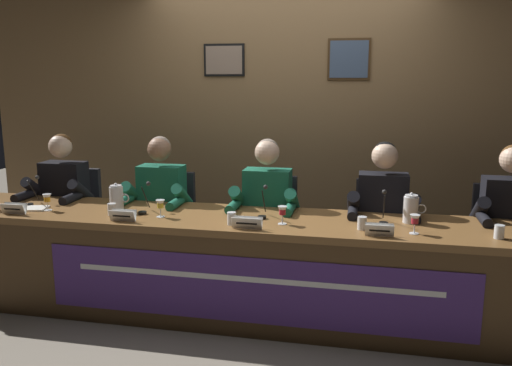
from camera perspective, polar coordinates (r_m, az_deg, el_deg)
name	(u,v)px	position (r m, az deg, el deg)	size (l,w,h in m)	color
ground_plane	(256,315)	(3.96, 0.00, -14.03)	(12.00, 12.00, 0.00)	gray
wall_back_panelled	(286,121)	(4.89, 3.21, 6.69)	(5.86, 0.14, 2.60)	#937047
conference_table	(253,253)	(3.66, -0.36, -7.58)	(4.66, 0.73, 0.73)	brown
chair_far_left	(75,223)	(4.91, -18.98, -4.06)	(0.44, 0.44, 0.91)	black
panelist_far_left	(60,197)	(4.68, -20.44, -1.40)	(0.51, 0.48, 1.24)	black
nameplate_far_left	(14,209)	(4.18, -24.69, -2.52)	(0.19, 0.06, 0.08)	white
juice_glass_far_left	(47,199)	(4.18, -21.63, -1.63)	(0.06, 0.06, 0.12)	white
microphone_far_left	(32,195)	(4.42, -23.04, -1.24)	(0.06, 0.17, 0.22)	black
chair_left	(169,228)	(4.53, -9.43, -4.85)	(0.44, 0.44, 0.91)	black
panelist_left	(158,202)	(4.28, -10.52, -2.01)	(0.51, 0.48, 1.24)	black
nameplate_left	(123,215)	(3.73, -14.20, -3.42)	(0.18, 0.06, 0.08)	white
juice_glass_left	(160,205)	(3.77, -10.30, -2.37)	(0.06, 0.06, 0.12)	white
water_cup_left	(112,210)	(3.91, -15.29, -2.82)	(0.06, 0.06, 0.08)	silver
microphone_left	(144,203)	(3.91, -11.96, -2.11)	(0.06, 0.17, 0.22)	black
chair_center	(270,234)	(4.30, 1.52, -5.58)	(0.44, 0.44, 0.91)	black
panelist_center	(265,207)	(4.04, 1.02, -2.63)	(0.51, 0.48, 1.24)	black
nameplate_center	(247,223)	(3.43, -0.94, -4.33)	(0.20, 0.06, 0.08)	white
juice_glass_center	(282,212)	(3.53, 2.87, -3.12)	(0.06, 0.06, 0.12)	white
water_cup_center	(232,219)	(3.53, -2.65, -3.91)	(0.06, 0.06, 0.08)	silver
microphone_center	(263,207)	(3.71, 0.79, -2.60)	(0.06, 0.17, 0.22)	black
chair_right	(380,241)	(4.24, 13.26, -6.14)	(0.44, 0.44, 0.91)	black
panelist_right	(382,213)	(3.97, 13.49, -3.18)	(0.51, 0.48, 1.24)	black
nameplate_right	(379,230)	(3.36, 13.19, -4.96)	(0.18, 0.06, 0.08)	white
juice_glass_right	(415,221)	(3.46, 16.78, -3.90)	(0.06, 0.06, 0.12)	white
water_cup_right	(362,224)	(3.49, 11.38, -4.34)	(0.06, 0.06, 0.08)	silver
microphone_right	(384,213)	(3.65, 13.63, -3.15)	(0.06, 0.17, 0.22)	black
chair_far_right	(500,249)	(4.35, 24.87, -6.45)	(0.44, 0.44, 0.91)	black
panelist_far_right	(511,220)	(4.09, 25.80, -3.58)	(0.51, 0.48, 1.24)	black
water_cup_far_right	(499,233)	(3.55, 24.78, -4.88)	(0.06, 0.06, 0.08)	silver
water_pitcher_left_side	(117,198)	(4.01, -14.82, -1.59)	(0.15, 0.10, 0.21)	silver
water_pitcher_right_side	(411,209)	(3.71, 16.40, -2.71)	(0.15, 0.10, 0.21)	silver
document_stack_far_left	(32,208)	(4.29, -23.01, -2.53)	(0.23, 0.19, 0.01)	white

